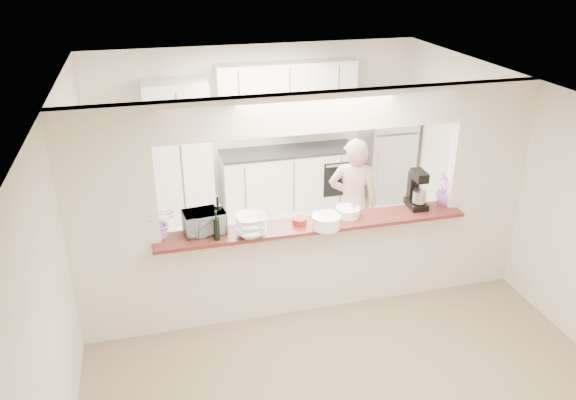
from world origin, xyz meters
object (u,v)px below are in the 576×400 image
object	(u,v)px
toaster_oven	(204,222)
person	(353,204)
stand_mixer	(417,191)
refrigerator	(386,148)

from	to	relation	value
toaster_oven	person	distance (m)	2.10
stand_mixer	toaster_oven	bearing A→B (deg)	-179.64
toaster_oven	person	bearing A→B (deg)	14.48
toaster_oven	refrigerator	bearing A→B (deg)	32.36
refrigerator	stand_mixer	xyz separation A→B (m)	(-0.80, -2.59, 0.44)
refrigerator	stand_mixer	size ratio (longest dim) A/B	3.85
toaster_oven	stand_mixer	size ratio (longest dim) A/B	0.95
refrigerator	toaster_oven	bearing A→B (deg)	-140.91
stand_mixer	person	distance (m)	0.98
stand_mixer	person	xyz separation A→B (m)	(-0.47, 0.74, -0.44)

